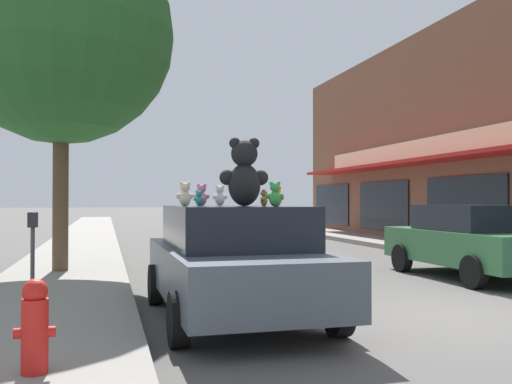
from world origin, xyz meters
name	(u,v)px	position (x,y,z in m)	size (l,w,h in m)	color
ground_plane	(453,318)	(0.00, 0.00, 0.00)	(260.00, 260.00, 0.00)	#514F4C
sidewalk_near	(32,336)	(-5.42, 0.00, 0.08)	(2.42, 90.00, 0.16)	gray
plush_art_car	(235,260)	(-2.92, 0.72, 0.80)	(2.11, 4.35, 1.53)	#4C5660
teddy_bear_giant	(244,173)	(-2.77, 0.76, 1.99)	(0.70, 0.44, 0.95)	black
teddy_bear_orange	(277,197)	(-2.42, 0.38, 1.66)	(0.19, 0.18, 0.27)	orange
teddy_bear_green	(275,194)	(-2.57, -0.03, 1.69)	(0.24, 0.15, 0.32)	green
teddy_bear_teal	(199,198)	(-3.30, 1.41, 1.64)	(0.17, 0.10, 0.23)	teal
teddy_bear_brown	(264,198)	(-2.61, 0.33, 1.64)	(0.13, 0.17, 0.23)	olive
teddy_bear_cream	(185,194)	(-3.62, 0.59, 1.69)	(0.24, 0.15, 0.33)	beige
teddy_bear_white	(220,196)	(-2.92, 1.74, 1.69)	(0.24, 0.16, 0.32)	white
teddy_bear_pink	(202,195)	(-3.21, 1.70, 1.69)	(0.25, 0.18, 0.33)	pink
parked_car_far_center	(475,240)	(2.82, 3.41, 0.79)	(2.15, 4.19, 1.51)	#336B3D
street_tree	(61,33)	(-5.53, 5.51, 5.09)	(4.64, 4.64, 7.25)	brown
fire_hydrant	(35,326)	(-5.19, -1.80, 0.56)	(0.33, 0.22, 0.79)	red
parking_meter	(33,244)	(-5.66, 2.04, 0.97)	(0.14, 0.10, 1.27)	#4C4C51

